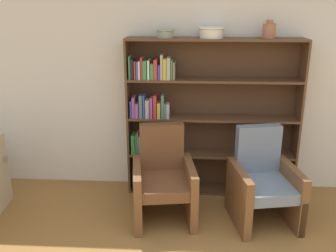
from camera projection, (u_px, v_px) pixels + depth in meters
wall_back at (228, 79)px, 4.45m from camera, size 12.00×0.06×2.75m
bookshelf at (196, 120)px, 4.45m from camera, size 2.01×0.30×1.87m
bowl_slate at (165, 33)px, 4.13m from camera, size 0.20×0.20×0.09m
bowl_copper at (211, 32)px, 4.10m from camera, size 0.28×0.28×0.12m
vase_tall at (269, 30)px, 4.06m from camera, size 0.14×0.14×0.20m
armchair_leather at (163, 181)px, 4.02m from camera, size 0.73×0.77×0.99m
armchair_cushioned at (263, 183)px, 3.96m from camera, size 0.75×0.79×0.99m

